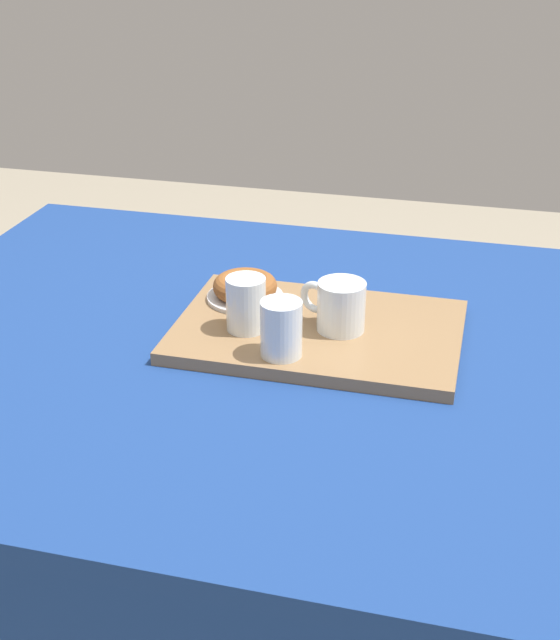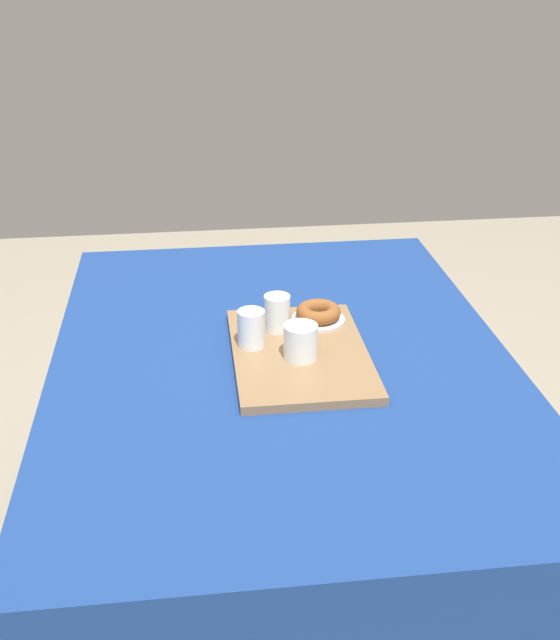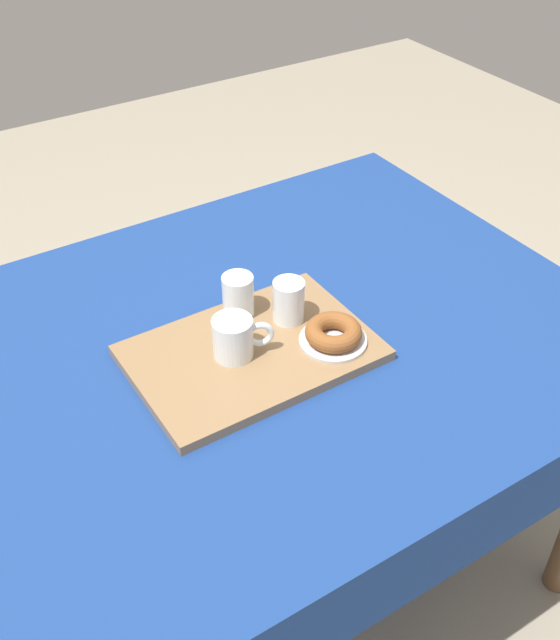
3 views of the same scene
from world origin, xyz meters
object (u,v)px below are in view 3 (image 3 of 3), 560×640
at_px(serving_tray, 252,353).
at_px(tea_mug_left, 234,339).
at_px(water_glass_near, 238,297).
at_px(donut_plate_left, 333,340).
at_px(water_glass_far, 289,303).
at_px(dining_table, 252,378).
at_px(sugar_donut_left, 333,332).

height_order(serving_tray, tea_mug_left, tea_mug_left).
xyz_separation_m(water_glass_near, donut_plate_left, (-0.11, 0.17, -0.04)).
bearing_deg(water_glass_far, donut_plate_left, 107.45).
relative_size(dining_table, tea_mug_left, 12.74).
distance_m(water_glass_far, sugar_donut_left, 0.11).
xyz_separation_m(tea_mug_left, water_glass_near, (-0.07, -0.10, 0.00)).
xyz_separation_m(water_glass_far, sugar_donut_left, (-0.03, 0.10, -0.02)).
bearing_deg(donut_plate_left, serving_tray, -25.18).
bearing_deg(water_glass_far, dining_table, -0.65).
xyz_separation_m(serving_tray, sugar_donut_left, (-0.14, 0.07, 0.03)).
distance_m(serving_tray, sugar_donut_left, 0.16).
height_order(water_glass_near, water_glass_far, same).
height_order(donut_plate_left, sugar_donut_left, sugar_donut_left).
bearing_deg(water_glass_near, tea_mug_left, 56.69).
distance_m(serving_tray, tea_mug_left, 0.06).
height_order(serving_tray, donut_plate_left, donut_plate_left).
relative_size(donut_plate_left, sugar_donut_left, 1.20).
relative_size(water_glass_near, donut_plate_left, 0.67).
distance_m(dining_table, tea_mug_left, 0.17).
bearing_deg(water_glass_near, sugar_donut_left, 121.65).
bearing_deg(tea_mug_left, sugar_donut_left, 158.50).
distance_m(donut_plate_left, sugar_donut_left, 0.02).
bearing_deg(tea_mug_left, dining_table, -146.70).
height_order(tea_mug_left, donut_plate_left, tea_mug_left).
relative_size(serving_tray, water_glass_far, 5.17).
xyz_separation_m(water_glass_near, sugar_donut_left, (-0.11, 0.17, -0.02)).
distance_m(tea_mug_left, water_glass_near, 0.12).
bearing_deg(water_glass_far, water_glass_near, -42.98).
bearing_deg(serving_tray, donut_plate_left, 154.82).
height_order(serving_tray, water_glass_far, water_glass_far).
xyz_separation_m(water_glass_near, water_glass_far, (-0.07, 0.07, -0.00)).
distance_m(dining_table, sugar_donut_left, 0.21).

